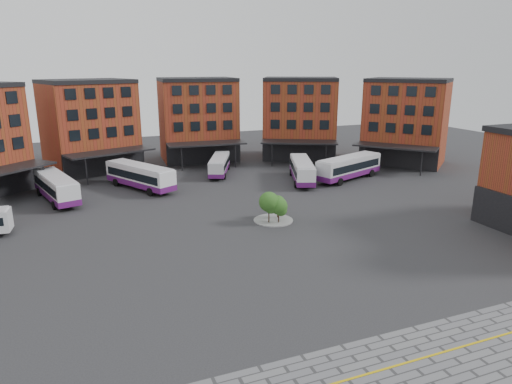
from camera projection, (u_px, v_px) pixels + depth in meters
name	position (u px, v px, depth m)	size (l,w,h in m)	color
ground	(308.00, 266.00, 39.55)	(160.00, 160.00, 0.00)	#28282B
yellow_line	(446.00, 351.00, 27.73)	(26.00, 0.15, 0.02)	gold
main_building	(165.00, 129.00, 70.11)	(94.14, 42.48, 14.60)	maroon
tree_island	(274.00, 206.00, 50.01)	(4.40, 4.40, 3.57)	gray
bus_b	(56.00, 187.00, 58.05)	(5.78, 12.16, 3.34)	white
bus_c	(140.00, 176.00, 63.49)	(8.33, 12.14, 3.46)	white
bus_d	(219.00, 165.00, 72.17)	(6.24, 10.29, 2.87)	silver
bus_e	(302.00, 170.00, 67.60)	(6.53, 11.63, 3.22)	white
bus_f	(349.00, 167.00, 68.78)	(12.70, 7.19, 3.52)	silver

